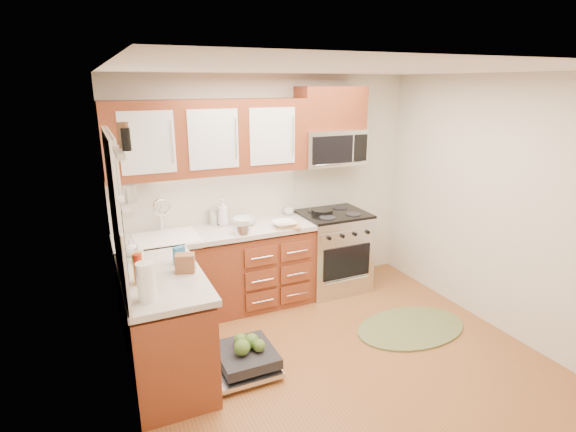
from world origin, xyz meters
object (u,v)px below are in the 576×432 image
rug (411,328)px  cutting_board (288,226)px  range (333,251)px  paper_towel_roll (146,282)px  cup (289,211)px  skillet (322,211)px  dishwasher (242,360)px  bowl_a (285,224)px  stock_pot (242,229)px  sink (167,249)px  upper_cabinets (209,137)px  microwave (331,147)px  bowl_b (244,221)px

rug → cutting_board: 1.64m
range → paper_towel_roll: 2.70m
cutting_board → cup: 0.48m
range → skillet: size_ratio=3.82×
range → cup: size_ratio=8.17×
dishwasher → cup: (1.06, 1.35, 0.87)m
bowl_a → stock_pot: bearing=-176.5°
sink → stock_pot: bearing=-15.3°
cutting_board → upper_cabinets: bearing=153.7°
bowl_a → microwave: bearing=22.9°
dishwasher → cup: cup is taller
sink → cup: (1.45, 0.23, 0.17)m
dishwasher → bowl_a: 1.52m
range → bowl_b: bearing=176.6°
paper_towel_roll → bowl_a: size_ratio=1.13×
sink → range: bearing=0.3°
paper_towel_roll → cup: size_ratio=2.44×
microwave → stock_pot: (-1.20, -0.33, -0.72)m
range → rug: range is taller
range → paper_towel_roll: (-2.28, -1.32, 0.59)m
sink → skillet: (1.79, 0.04, 0.17)m
rug → microwave: bearing=101.1°
range → sink: (-1.93, -0.01, 0.33)m
upper_cabinets → paper_towel_roll: upper_cabinets is taller
dishwasher → stock_pot: (0.34, 0.92, 0.88)m
skillet → bowl_b: bearing=178.1°
stock_pot → skillet: bearing=13.0°
upper_cabinets → microwave: upper_cabinets is taller
upper_cabinets → sink: upper_cabinets is taller
upper_cabinets → rug: bearing=-38.6°
range → cutting_board: (-0.69, -0.21, 0.46)m
dishwasher → skillet: 2.02m
dishwasher → paper_towel_roll: bearing=-165.7°
sink → cutting_board: (1.24, -0.20, 0.13)m
sink → stock_pot: 0.78m
microwave → skillet: (-0.14, -0.09, -0.73)m
microwave → skillet: bearing=-148.7°
sink → bowl_a: size_ratio=2.48×
dishwasher → stock_pot: 1.32m
range → dishwasher: (-1.54, -1.13, -0.38)m
sink → dishwasher: 1.38m
stock_pot → cup: bearing=30.9°
paper_towel_roll → range: bearing=30.0°
upper_cabinets → rug: size_ratio=1.72×
upper_cabinets → range: bearing=-5.9°
paper_towel_roll → bowl_b: paper_towel_roll is taller
microwave → paper_towel_roll: microwave is taller
sink → bowl_b: (0.85, 0.08, 0.16)m
range → microwave: (0.00, 0.12, 1.23)m
skillet → upper_cabinets: bearing=175.0°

